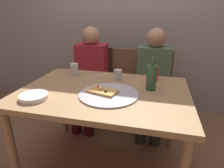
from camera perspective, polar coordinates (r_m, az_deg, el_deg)
ground_plane at (r=1.92m, az=-2.16°, el=-22.82°), size 8.00×8.00×0.00m
back_wall at (r=2.66m, az=5.63°, el=20.28°), size 6.00×0.10×2.60m
dining_table at (r=1.54m, az=-2.49°, el=-4.69°), size 1.32×0.92×0.75m
pizza_tray at (r=1.41m, az=-0.97°, el=-3.09°), size 0.44×0.44×0.01m
pizza_slice_last at (r=1.43m, az=-2.91°, el=-2.02°), size 0.25×0.18×0.05m
wine_bottle at (r=1.51m, az=11.82°, el=2.11°), size 0.08×0.08×0.26m
tumbler_near at (r=1.86m, az=-11.24°, el=4.30°), size 0.08×0.08×0.12m
tumbler_far at (r=1.72m, az=1.81°, el=2.82°), size 0.07×0.07×0.09m
soda_can at (r=1.74m, az=12.75°, el=3.09°), size 0.07×0.07×0.12m
plate_stack at (r=1.46m, az=-22.50°, el=-3.51°), size 0.20×0.20×0.03m
table_knife at (r=1.82m, az=-4.80°, el=2.40°), size 0.15×0.19×0.01m
chair_left at (r=2.46m, az=-5.38°, el=1.54°), size 0.44×0.44×0.90m
chair_middle at (r=2.37m, az=3.39°, el=0.81°), size 0.44×0.44×0.90m
chair_right at (r=2.34m, az=12.09°, el=0.07°), size 0.44×0.44×0.90m
guest_in_sweater at (r=2.29m, az=-6.72°, el=3.34°), size 0.36×0.56×1.17m
guest_in_beanie at (r=2.15m, az=12.17°, el=1.85°), size 0.36×0.56×1.17m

